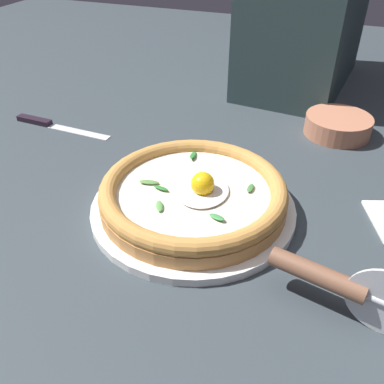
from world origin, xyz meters
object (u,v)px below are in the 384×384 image
at_px(pizza, 192,193).
at_px(pizza_cutter, 337,283).
at_px(table_knife, 49,124).
at_px(side_bowl, 338,125).

height_order(pizza, pizza_cutter, pizza_cutter).
relative_size(pizza_cutter, table_knife, 0.78).
bearing_deg(pizza_cutter, table_knife, -115.03).
relative_size(pizza, table_knife, 1.24).
relative_size(pizza, pizza_cutter, 1.59).
bearing_deg(table_knife, pizza_cutter, 64.97).
height_order(side_bowl, table_knife, side_bowl).
bearing_deg(table_knife, side_bowl, 107.30).
bearing_deg(pizza_cutter, side_bowl, -175.78).
xyz_separation_m(side_bowl, table_knife, (0.16, -0.53, -0.01)).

